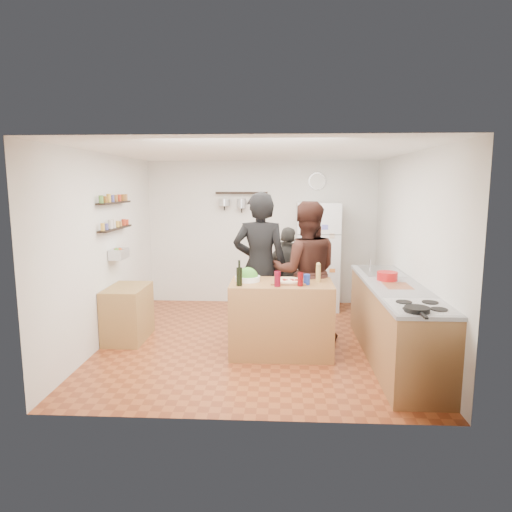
# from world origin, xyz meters

# --- Properties ---
(room_shell) EXTENTS (4.20, 4.20, 4.20)m
(room_shell) POSITION_xyz_m (0.00, 0.39, 1.25)
(room_shell) COLOR brown
(room_shell) RESTS_ON ground
(prep_island) EXTENTS (1.25, 0.72, 0.91)m
(prep_island) POSITION_xyz_m (0.34, -0.43, 0.46)
(prep_island) COLOR #925C35
(prep_island) RESTS_ON floor
(pizza_board) EXTENTS (0.42, 0.34, 0.02)m
(pizza_board) POSITION_xyz_m (0.42, -0.45, 0.92)
(pizza_board) COLOR brown
(pizza_board) RESTS_ON prep_island
(pizza) EXTENTS (0.34, 0.34, 0.02)m
(pizza) POSITION_xyz_m (0.42, -0.45, 0.94)
(pizza) COLOR beige
(pizza) RESTS_ON pizza_board
(salad_bowl) EXTENTS (0.31, 0.31, 0.06)m
(salad_bowl) POSITION_xyz_m (-0.08, -0.38, 0.94)
(salad_bowl) COLOR white
(salad_bowl) RESTS_ON prep_island
(wine_bottle) EXTENTS (0.07, 0.07, 0.22)m
(wine_bottle) POSITION_xyz_m (-0.16, -0.65, 1.02)
(wine_bottle) COLOR black
(wine_bottle) RESTS_ON prep_island
(wine_glass_near) EXTENTS (0.07, 0.07, 0.18)m
(wine_glass_near) POSITION_xyz_m (0.29, -0.67, 1.00)
(wine_glass_near) COLOR #5C0717
(wine_glass_near) RESTS_ON prep_island
(wine_glass_far) EXTENTS (0.07, 0.07, 0.16)m
(wine_glass_far) POSITION_xyz_m (0.56, -0.63, 0.99)
(wine_glass_far) COLOR #63080B
(wine_glass_far) RESTS_ON prep_island
(pepper_mill) EXTENTS (0.06, 0.06, 0.19)m
(pepper_mill) POSITION_xyz_m (0.79, -0.38, 1.01)
(pepper_mill) COLOR #AD8C48
(pepper_mill) RESTS_ON prep_island
(salt_canister) EXTENTS (0.08, 0.08, 0.12)m
(salt_canister) POSITION_xyz_m (0.64, -0.55, 0.97)
(salt_canister) COLOR navy
(salt_canister) RESTS_ON prep_island
(person_left) EXTENTS (0.75, 0.51, 2.00)m
(person_left) POSITION_xyz_m (0.05, 0.12, 1.00)
(person_left) COLOR black
(person_left) RESTS_ON floor
(person_center) EXTENTS (0.93, 0.73, 1.88)m
(person_center) POSITION_xyz_m (0.66, 0.10, 0.94)
(person_center) COLOR black
(person_center) RESTS_ON floor
(person_back) EXTENTS (0.94, 0.62, 1.49)m
(person_back) POSITION_xyz_m (0.45, 0.65, 0.74)
(person_back) COLOR #2C2A27
(person_back) RESTS_ON floor
(counter_run) EXTENTS (0.63, 2.63, 0.90)m
(counter_run) POSITION_xyz_m (1.70, -0.55, 0.45)
(counter_run) COLOR #9E7042
(counter_run) RESTS_ON floor
(stove_top) EXTENTS (0.60, 0.62, 0.02)m
(stove_top) POSITION_xyz_m (1.70, -1.50, 0.91)
(stove_top) COLOR white
(stove_top) RESTS_ON counter_run
(skillet) EXTENTS (0.23, 0.23, 0.05)m
(skillet) POSITION_xyz_m (1.60, -1.71, 0.94)
(skillet) COLOR black
(skillet) RESTS_ON stove_top
(sink) EXTENTS (0.50, 0.80, 0.03)m
(sink) POSITION_xyz_m (1.70, 0.30, 0.92)
(sink) COLOR silver
(sink) RESTS_ON counter_run
(cutting_board) EXTENTS (0.30, 0.40, 0.02)m
(cutting_board) POSITION_xyz_m (1.70, -0.60, 0.91)
(cutting_board) COLOR brown
(cutting_board) RESTS_ON counter_run
(red_bowl) EXTENTS (0.25, 0.25, 0.10)m
(red_bowl) POSITION_xyz_m (1.65, -0.29, 0.97)
(red_bowl) COLOR #B31416
(red_bowl) RESTS_ON counter_run
(fridge) EXTENTS (0.70, 0.68, 1.80)m
(fridge) POSITION_xyz_m (0.95, 1.75, 0.90)
(fridge) COLOR white
(fridge) RESTS_ON floor
(wall_clock) EXTENTS (0.30, 0.03, 0.30)m
(wall_clock) POSITION_xyz_m (0.95, 2.08, 2.15)
(wall_clock) COLOR silver
(wall_clock) RESTS_ON back_wall
(spice_shelf_lower) EXTENTS (0.12, 1.00, 0.02)m
(spice_shelf_lower) POSITION_xyz_m (-1.93, 0.20, 1.50)
(spice_shelf_lower) COLOR black
(spice_shelf_lower) RESTS_ON left_wall
(spice_shelf_upper) EXTENTS (0.12, 1.00, 0.02)m
(spice_shelf_upper) POSITION_xyz_m (-1.93, 0.20, 1.85)
(spice_shelf_upper) COLOR black
(spice_shelf_upper) RESTS_ON left_wall
(produce_basket) EXTENTS (0.18, 0.35, 0.14)m
(produce_basket) POSITION_xyz_m (-1.90, 0.20, 1.15)
(produce_basket) COLOR silver
(produce_basket) RESTS_ON left_wall
(side_table) EXTENTS (0.50, 0.80, 0.73)m
(side_table) POSITION_xyz_m (-1.74, -0.01, 0.36)
(side_table) COLOR #AD8248
(side_table) RESTS_ON floor
(pot_rack) EXTENTS (0.90, 0.04, 0.04)m
(pot_rack) POSITION_xyz_m (-0.35, 2.00, 1.95)
(pot_rack) COLOR black
(pot_rack) RESTS_ON back_wall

